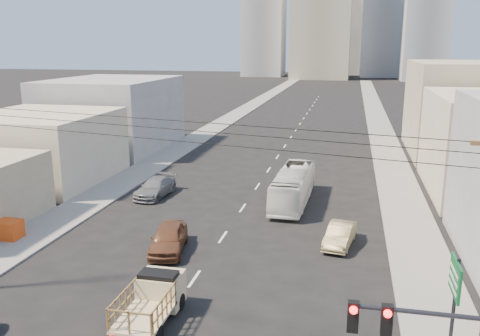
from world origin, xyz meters
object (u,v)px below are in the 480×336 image
at_px(city_bus, 293,186).
at_px(sedan_grey, 155,187).
at_px(sedan_brown, 169,238).
at_px(crate_stack, 6,229).
at_px(green_sign, 454,293).
at_px(flatbed_pickup, 152,298).
at_px(sedan_tan, 340,235).

xyz_separation_m(city_bus, sedan_grey, (-10.93, -0.58, -0.62)).
distance_m(sedan_brown, crate_stack, 10.46).
bearing_deg(sedan_brown, crate_stack, 172.14).
bearing_deg(green_sign, sedan_brown, 144.78).
distance_m(sedan_grey, crate_stack, 12.12).
bearing_deg(sedan_brown, sedan_grey, 104.99).
xyz_separation_m(sedan_grey, crate_stack, (-5.56, -10.77, -0.02)).
bearing_deg(flatbed_pickup, sedan_tan, 53.56).
xyz_separation_m(flatbed_pickup, green_sign, (11.72, -2.19, 2.65)).
height_order(sedan_brown, sedan_grey, sedan_brown).
bearing_deg(sedan_tan, sedan_grey, 163.26).
distance_m(sedan_brown, sedan_grey, 11.40).
relative_size(sedan_brown, sedan_grey, 0.95).
bearing_deg(sedan_tan, city_bus, 125.11).
distance_m(green_sign, crate_stack, 26.04).
relative_size(sedan_grey, crate_stack, 2.73).
distance_m(city_bus, sedan_brown, 12.45).
relative_size(sedan_tan, crate_stack, 2.23).
bearing_deg(city_bus, sedan_brown, -117.13).
distance_m(flatbed_pickup, sedan_tan, 13.12).
bearing_deg(sedan_brown, city_bus, 50.54).
bearing_deg(sedan_grey, crate_stack, -112.99).
distance_m(city_bus, crate_stack, 20.02).
bearing_deg(city_bus, crate_stack, -143.57).
xyz_separation_m(flatbed_pickup, city_bus, (4.04, 18.37, 0.24)).
bearing_deg(flatbed_pickup, sedan_brown, 104.90).
xyz_separation_m(city_bus, crate_stack, (-16.49, -11.35, -0.64)).
height_order(city_bus, sedan_brown, city_bus).
height_order(city_bus, sedan_grey, city_bus).
bearing_deg(crate_stack, sedan_tan, 9.88).
distance_m(flatbed_pickup, crate_stack, 14.30).
bearing_deg(crate_stack, flatbed_pickup, -29.44).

